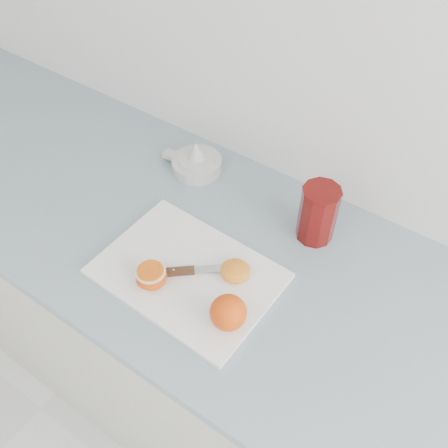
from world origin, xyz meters
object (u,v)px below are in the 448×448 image
at_px(counter, 204,337).
at_px(half_orange, 151,276).
at_px(citrus_juicer, 196,162).
at_px(cutting_board, 187,273).
at_px(red_tumbler, 317,215).

xyz_separation_m(counter, half_orange, (-0.00, -0.16, 0.48)).
bearing_deg(citrus_juicer, counter, -52.04).
bearing_deg(citrus_juicer, cutting_board, -56.32).
distance_m(half_orange, red_tumbler, 0.38).
height_order(half_orange, citrus_juicer, citrus_juicer).
height_order(counter, citrus_juicer, citrus_juicer).
bearing_deg(citrus_juicer, half_orange, -67.29).
relative_size(citrus_juicer, red_tumbler, 1.16).
xyz_separation_m(citrus_juicer, red_tumbler, (0.36, -0.03, 0.04)).
bearing_deg(counter, citrus_juicer, 127.96).
xyz_separation_m(counter, red_tumbler, (0.21, 0.16, 0.51)).
height_order(cutting_board, half_orange, half_orange).
relative_size(cutting_board, half_orange, 5.71).
bearing_deg(red_tumbler, citrus_juicer, 175.59).
height_order(half_orange, red_tumbler, red_tumbler).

